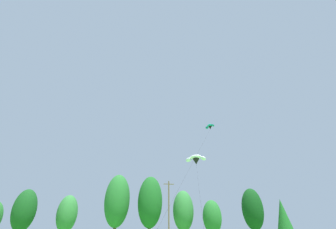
{
  "coord_description": "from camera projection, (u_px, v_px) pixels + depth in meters",
  "views": [
    {
      "loc": [
        -3.15,
        -3.0,
        2.41
      ],
      "look_at": [
        -0.21,
        20.06,
        14.12
      ],
      "focal_mm": 25.14,
      "sensor_mm": 36.0,
      "label": 1
    }
  ],
  "objects": [
    {
      "name": "treeline_tree_b",
      "position": [
        24.0,
        210.0,
        51.06
      ],
      "size": [
        4.82,
        4.82,
        11.19
      ],
      "color": "#472D19",
      "rests_on": "ground_plane"
    },
    {
      "name": "treeline_tree_c",
      "position": [
        67.0,
        214.0,
        55.17
      ],
      "size": [
        4.65,
        4.65,
        10.55
      ],
      "color": "#472D19",
      "rests_on": "ground_plane"
    },
    {
      "name": "treeline_tree_d",
      "position": [
        117.0,
        200.0,
        56.75
      ],
      "size": [
        5.98,
        5.98,
        15.48
      ],
      "color": "#472D19",
      "rests_on": "ground_plane"
    },
    {
      "name": "treeline_tree_e",
      "position": [
        150.0,
        202.0,
        56.58
      ],
      "size": [
        5.86,
        5.86,
        15.03
      ],
      "color": "#472D19",
      "rests_on": "ground_plane"
    },
    {
      "name": "treeline_tree_f",
      "position": [
        183.0,
        211.0,
        57.22
      ],
      "size": [
        5.01,
        5.01,
        11.89
      ],
      "color": "#472D19",
      "rests_on": "ground_plane"
    },
    {
      "name": "treeline_tree_g",
      "position": [
        212.0,
        217.0,
        54.75
      ],
      "size": [
        4.34,
        4.34,
        9.42
      ],
      "color": "#472D19",
      "rests_on": "ground_plane"
    },
    {
      "name": "treeline_tree_h",
      "position": [
        253.0,
        209.0,
        60.04
      ],
      "size": [
        5.28,
        5.28,
        12.89
      ],
      "color": "#472D19",
      "rests_on": "ground_plane"
    },
    {
      "name": "treeline_tree_i",
      "position": [
        283.0,
        215.0,
        60.59
      ],
      "size": [
        3.89,
        3.89,
        10.43
      ],
      "color": "#472D19",
      "rests_on": "ground_plane"
    },
    {
      "name": "utility_pole",
      "position": [
        169.0,
        211.0,
        47.54
      ],
      "size": [
        2.2,
        0.26,
        12.23
      ],
      "color": "brown",
      "rests_on": "ground_plane"
    },
    {
      "name": "parafoil_kite_high_teal",
      "position": [
        210.0,
        127.0,
        45.91
      ],
      "size": [
        12.83,
        17.2,
        19.9
      ],
      "color": "teal"
    },
    {
      "name": "parafoil_kite_mid_white",
      "position": [
        196.0,
        159.0,
        38.28
      ],
      "size": [
        3.66,
        10.91,
        12.29
      ],
      "color": "white"
    }
  ]
}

